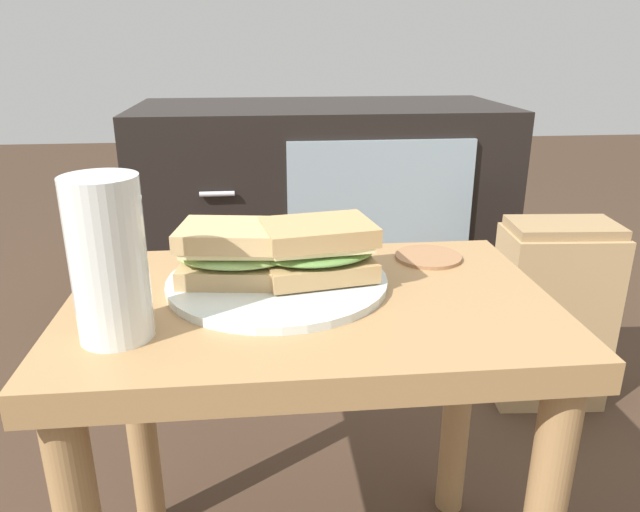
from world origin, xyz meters
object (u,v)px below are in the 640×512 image
at_px(sandwich_front, 235,253).
at_px(sandwich_back, 318,250).
at_px(paper_bag, 551,314).
at_px(plate, 277,281).
at_px(tv_cabinet, 322,212).
at_px(beer_glass, 109,264).
at_px(coaster, 428,257).

xyz_separation_m(sandwich_front, sandwich_back, (0.10, -0.01, 0.00)).
bearing_deg(paper_bag, sandwich_back, -142.15).
xyz_separation_m(plate, sandwich_front, (-0.05, 0.00, 0.04)).
relative_size(tv_cabinet, paper_bag, 2.41).
bearing_deg(tv_cabinet, beer_glass, -106.92).
relative_size(sandwich_front, sandwich_back, 0.98).
distance_m(tv_cabinet, beer_glass, 1.10).
bearing_deg(coaster, paper_bag, 42.05).
bearing_deg(sandwich_front, sandwich_back, -3.95).
relative_size(sandwich_back, coaster, 1.70).
xyz_separation_m(sandwich_front, beer_glass, (-0.12, -0.12, 0.03)).
relative_size(plate, beer_glass, 1.62).
bearing_deg(plate, beer_glass, -144.74).
bearing_deg(beer_glass, tv_cabinet, 73.08).
distance_m(tv_cabinet, sandwich_front, 0.95).
distance_m(tv_cabinet, paper_bag, 0.67).
relative_size(plate, sandwich_front, 1.77).
bearing_deg(sandwich_back, sandwich_front, 176.05).
bearing_deg(plate, sandwich_back, -3.95).
distance_m(sandwich_back, beer_glass, 0.24).
bearing_deg(sandwich_front, tv_cabinet, 77.76).
xyz_separation_m(beer_glass, coaster, (0.37, 0.19, -0.08)).
relative_size(tv_cabinet, beer_glass, 5.83).
distance_m(tv_cabinet, plate, 0.94).
relative_size(tv_cabinet, sandwich_front, 6.36).
distance_m(plate, coaster, 0.22).
height_order(tv_cabinet, beer_glass, beer_glass).
relative_size(sandwich_front, beer_glass, 0.92).
height_order(plate, sandwich_front, sandwich_front).
relative_size(sandwich_front, coaster, 1.67).
bearing_deg(coaster, sandwich_back, -154.29).
xyz_separation_m(plate, coaster, (0.21, 0.07, -0.00)).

